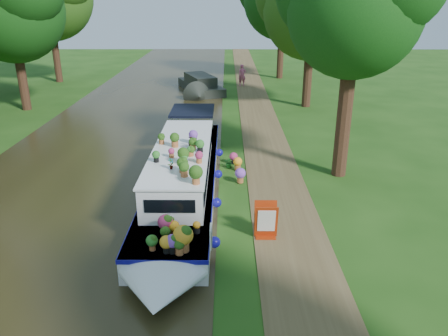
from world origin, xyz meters
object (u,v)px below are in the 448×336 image
plant_boat (182,176)px  sandwich_board (266,222)px  second_boat (200,85)px  pedestrian_pink (242,75)px

plant_boat → sandwich_board: bearing=-45.2°
sandwich_board → second_boat: bearing=98.5°
plant_boat → sandwich_board: plant_boat is taller
second_boat → pedestrian_pink: (3.23, 2.50, 0.35)m
plant_boat → pedestrian_pink: 21.51m
plant_boat → second_boat: size_ratio=1.87×
second_boat → pedestrian_pink: bearing=16.6°
plant_boat → pedestrian_pink: size_ratio=7.93×
second_boat → pedestrian_pink: pedestrian_pink is taller
pedestrian_pink → plant_boat: bearing=-103.6°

